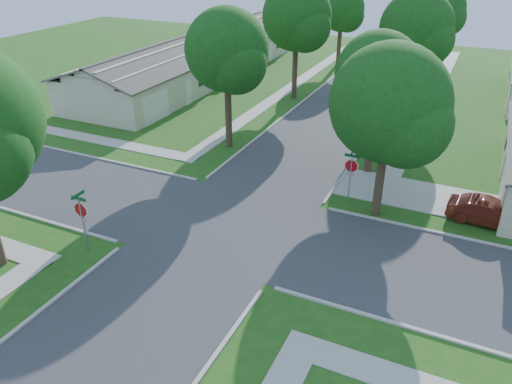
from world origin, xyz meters
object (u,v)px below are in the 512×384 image
object	(u,v)px
car_driveway	(489,213)
car_curb_west	(392,42)
house_nw_near	(143,82)
house_nw_far	(235,45)
stop_sign_ne	(351,168)
tree_ne_corner	(390,109)
tree_e_near	(379,79)
car_curb_east	(394,92)
tree_w_far	(342,11)
tree_w_mid	(297,19)
tree_w_near	(228,54)
stop_sign_sw	(81,213)
tree_e_mid	(417,31)
tree_e_far	(439,12)

from	to	relation	value
car_driveway	car_curb_west	world-z (taller)	car_curb_west
house_nw_near	house_nw_far	bearing A→B (deg)	90.00
stop_sign_ne	tree_ne_corner	size ratio (longest dim) A/B	0.34
tree_e_near	car_curb_east	distance (m)	15.93
tree_e_near	car_curb_east	size ratio (longest dim) A/B	2.22
tree_w_far	car_curb_east	distance (m)	13.58
house_nw_near	car_curb_west	size ratio (longest dim) A/B	2.73
tree_w_mid	car_curb_east	size ratio (longest dim) A/B	2.56
tree_e_near	tree_ne_corner	world-z (taller)	tree_ne_corner
tree_ne_corner	house_nw_near	world-z (taller)	tree_ne_corner
house_nw_near	stop_sign_ne	bearing A→B (deg)	-26.46
car_driveway	car_curb_east	xyz separation A→B (m)	(-8.30, 18.55, 0.00)
tree_ne_corner	car_curb_east	xyz separation A→B (m)	(-3.16, 19.84, -4.96)
tree_e_near	house_nw_far	xyz separation A→B (m)	(-20.74, 22.99, -4.13)
tree_e_near	house_nw_near	size ratio (longest dim) A/B	0.61
tree_e_near	tree_w_near	size ratio (longest dim) A/B	0.92
tree_w_near	stop_sign_sw	bearing A→B (deg)	-90.23
tree_e_mid	car_driveway	size ratio (longest dim) A/B	2.39
stop_sign_ne	house_nw_far	xyz separation A→B (m)	(-20.69, 27.30, -0.51)
stop_sign_sw	house_nw_near	size ratio (longest dim) A/B	0.22
tree_ne_corner	car_curb_west	size ratio (longest dim) A/B	1.74
tree_w_mid	car_curb_east	xyz separation A→B (m)	(7.84, 3.04, -5.85)
car_curb_east	car_curb_west	bearing A→B (deg)	97.26
tree_ne_corner	car_curb_west	bearing A→B (deg)	100.46
tree_e_far	car_driveway	size ratio (longest dim) A/B	2.26
car_driveway	car_curb_east	size ratio (longest dim) A/B	1.03
tree_e_mid	tree_e_far	size ratio (longest dim) A/B	1.06
tree_w_far	house_nw_far	distance (m)	12.19
stop_sign_ne	tree_w_far	world-z (taller)	tree_w_far
house_nw_near	tree_e_far	bearing A→B (deg)	42.50
stop_sign_ne	car_curb_west	distance (m)	40.90
tree_w_mid	stop_sign_sw	bearing A→B (deg)	-90.13
tree_w_mid	tree_e_far	bearing A→B (deg)	54.15
stop_sign_sw	house_nw_near	bearing A→B (deg)	119.83
stop_sign_ne	house_nw_near	world-z (taller)	house_nw_near
tree_e_mid	house_nw_far	world-z (taller)	tree_e_mid
tree_e_mid	house_nw_near	size ratio (longest dim) A/B	0.68
tree_e_near	tree_w_mid	bearing A→B (deg)	128.05
stop_sign_ne	tree_w_far	bearing A→B (deg)	107.70
tree_e_far	tree_w_far	bearing A→B (deg)	-180.00
tree_w_near	tree_w_far	world-z (taller)	tree_w_near
stop_sign_sw	tree_w_far	xyz separation A→B (m)	(0.05, 38.71, 3.48)
stop_sign_ne	car_curb_west	size ratio (longest dim) A/B	0.60
tree_ne_corner	house_nw_near	distance (m)	25.15
tree_e_near	tree_e_far	bearing A→B (deg)	90.00
tree_w_near	tree_w_mid	xyz separation A→B (m)	(0.00, 12.00, 0.37)
tree_e_mid	car_curb_east	distance (m)	6.57
stop_sign_ne	tree_e_near	distance (m)	5.62
car_driveway	tree_e_near	bearing A→B (deg)	66.23
car_curb_west	tree_w_far	bearing A→B (deg)	77.96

